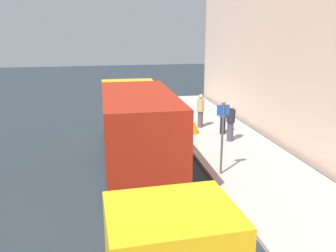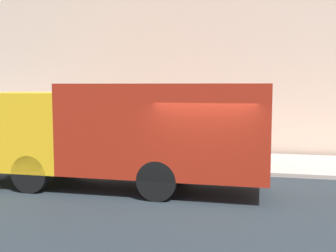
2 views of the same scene
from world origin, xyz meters
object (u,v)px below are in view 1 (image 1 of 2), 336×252
large_utility_truck (136,121)px  traffic_cone_orange (195,127)px  pedestrian_third (223,117)px  street_sign_post (222,133)px  pedestrian_walking (231,122)px  pedestrian_standing (201,110)px

large_utility_truck → traffic_cone_orange: 4.50m
pedestrian_third → street_sign_post: (-1.70, -4.61, 0.65)m
large_utility_truck → pedestrian_third: bearing=31.3°
pedestrian_third → traffic_cone_orange: (-1.32, 0.30, -0.53)m
pedestrian_walking → traffic_cone_orange: size_ratio=2.70×
traffic_cone_orange → large_utility_truck: bearing=-136.7°
large_utility_truck → traffic_cone_orange: size_ratio=13.24×
pedestrian_standing → pedestrian_third: 1.53m
pedestrian_third → traffic_cone_orange: size_ratio=2.56×
traffic_cone_orange → street_sign_post: bearing=-94.5°
pedestrian_third → street_sign_post: size_ratio=0.63×
pedestrian_walking → pedestrian_standing: 2.56m
large_utility_truck → pedestrian_standing: size_ratio=4.82×
pedestrian_walking → street_sign_post: 3.90m
pedestrian_third → street_sign_post: bearing=-119.1°
pedestrian_standing → traffic_cone_orange: 1.33m
traffic_cone_orange → street_sign_post: street_sign_post is taller
traffic_cone_orange → street_sign_post: size_ratio=0.25×
large_utility_truck → traffic_cone_orange: (3.15, 2.97, -1.23)m
large_utility_truck → pedestrian_standing: (3.73, 4.01, -0.63)m
pedestrian_third → traffic_cone_orange: bearing=158.4°
pedestrian_standing → street_sign_post: (-0.97, -5.94, 0.59)m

